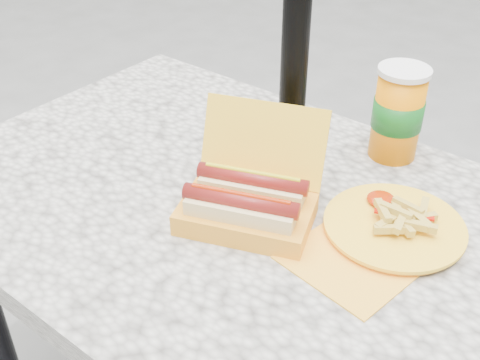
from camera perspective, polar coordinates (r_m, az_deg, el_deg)
The scene contains 4 objects.
picnic_table at distance 1.17m, azimuth -0.10°, elevation -6.29°, with size 1.20×0.80×0.75m.
hotdog_box at distance 1.03m, azimuth 0.76°, elevation -2.03°, with size 0.28×0.27×0.17m.
fries_plate at distance 1.05m, azimuth 14.16°, elevation -4.35°, with size 0.24×0.33×0.05m.
soda_cup at distance 1.22m, azimuth 14.73°, elevation 6.16°, with size 0.10×0.10×0.19m.
Camera 1 is at (0.55, -0.69, 1.40)m, focal length 45.00 mm.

